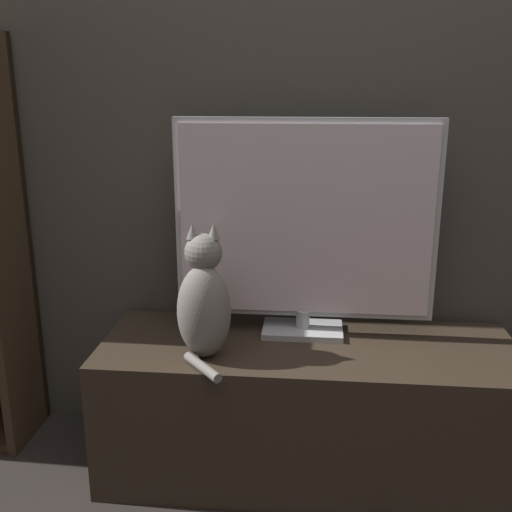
{
  "coord_description": "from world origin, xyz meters",
  "views": [
    {
      "loc": [
        0.01,
        -0.8,
        1.25
      ],
      "look_at": [
        -0.16,
        0.93,
        0.74
      ],
      "focal_mm": 42.0,
      "sensor_mm": 36.0,
      "label": 1
    }
  ],
  "objects": [
    {
      "name": "tv",
      "position": [
        -0.02,
        1.04,
        0.82
      ],
      "size": [
        0.83,
        0.16,
        0.7
      ],
      "color": "#B7B7BC",
      "rests_on": "tv_stand"
    },
    {
      "name": "tv_stand",
      "position": [
        0.0,
        0.95,
        0.23
      ],
      "size": [
        1.31,
        0.47,
        0.45
      ],
      "color": "#33281E",
      "rests_on": "ground_plane"
    },
    {
      "name": "wall_back",
      "position": [
        0.0,
        1.22,
        1.3
      ],
      "size": [
        4.8,
        0.05,
        2.6
      ],
      "color": "#47423D",
      "rests_on": "ground_plane"
    },
    {
      "name": "cat",
      "position": [
        -0.31,
        0.84,
        0.63
      ],
      "size": [
        0.17,
        0.27,
        0.4
      ],
      "rotation": [
        0.0,
        0.0,
        0.1
      ],
      "color": "gray",
      "rests_on": "tv_stand"
    }
  ]
}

